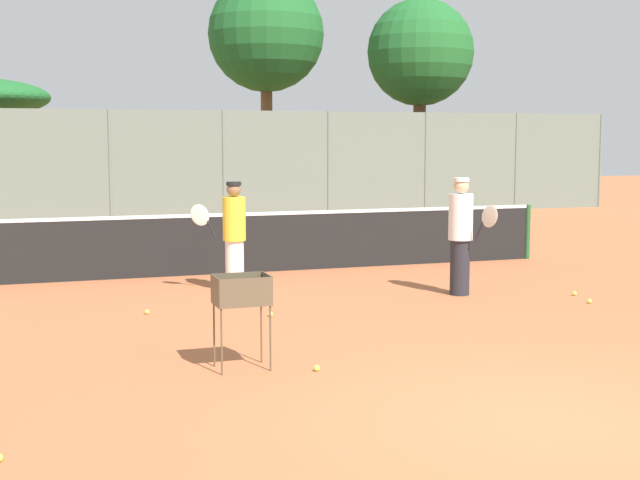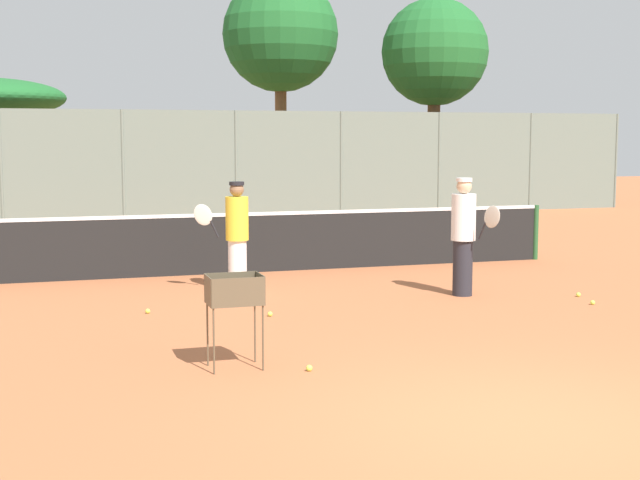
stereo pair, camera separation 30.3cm
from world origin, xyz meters
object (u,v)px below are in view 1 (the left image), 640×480
object	(u,v)px
tennis_net	(265,241)
player_red_cap	(234,235)
ball_cart	(242,298)
player_white_outfit	(461,234)

from	to	relation	value
tennis_net	player_red_cap	distance (m)	2.15
player_red_cap	ball_cart	world-z (taller)	player_red_cap
player_white_outfit	ball_cart	size ratio (longest dim) A/B	1.82
tennis_net	ball_cart	size ratio (longest dim) A/B	11.02
tennis_net	player_red_cap	bearing A→B (deg)	-118.26
tennis_net	player_white_outfit	size ratio (longest dim) A/B	6.06
tennis_net	player_white_outfit	distance (m)	3.91
player_white_outfit	player_red_cap	size ratio (longest dim) A/B	1.04
player_red_cap	ball_cart	xyz separation A→B (m)	(-0.97, -4.52, -0.14)
player_red_cap	tennis_net	bearing A→B (deg)	-94.68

